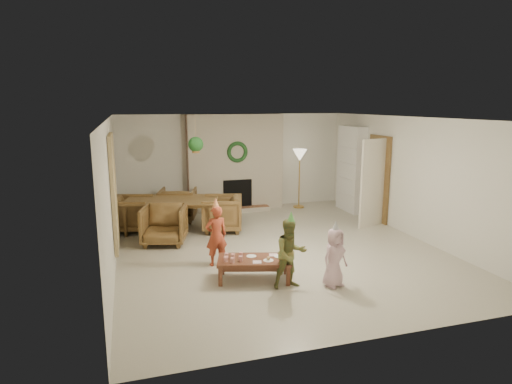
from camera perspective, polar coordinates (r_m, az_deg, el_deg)
name	(u,v)px	position (r m, az deg, el deg)	size (l,w,h in m)	color
floor	(277,248)	(8.54, 2.72, -7.32)	(7.00, 7.00, 0.00)	#B7B29E
ceiling	(278,118)	(8.08, 2.89, 9.69)	(7.00, 7.00, 0.00)	white
wall_back	(234,162)	(11.54, -2.98, 4.03)	(7.00, 7.00, 0.00)	silver
wall_front	(379,239)	(5.15, 15.89, -6.01)	(7.00, 7.00, 0.00)	silver
wall_left	(111,194)	(7.77, -18.56, -0.27)	(7.00, 7.00, 0.00)	silver
wall_right	(412,177)	(9.63, 19.91, 1.84)	(7.00, 7.00, 0.00)	silver
fireplace_mass	(235,162)	(11.34, -2.74, 3.90)	(2.50, 0.40, 2.50)	#511E15
fireplace_hearth	(239,210)	(11.23, -2.25, -2.35)	(1.60, 0.30, 0.12)	brown
fireplace_firebox	(237,194)	(11.31, -2.48, -0.23)	(0.75, 0.12, 0.75)	black
fireplace_wreath	(237,152)	(11.09, -2.46, 5.29)	(0.54, 0.54, 0.10)	#18411D
floor_lamp_base	(299,207)	(11.81, 5.65, -1.93)	(0.29, 0.29, 0.03)	gold
floor_lamp_post	(299,181)	(11.66, 5.72, 1.52)	(0.03, 0.03, 1.42)	gold
floor_lamp_shade	(300,155)	(11.56, 5.79, 4.86)	(0.38, 0.38, 0.32)	beige
bookshelf_carcass	(351,169)	(11.47, 12.43, 2.98)	(0.30, 1.00, 2.20)	white
bookshelf_shelf_a	(349,194)	(11.58, 12.21, -0.21)	(0.30, 0.92, 0.03)	white
bookshelf_shelf_b	(350,179)	(11.50, 12.29, 1.74)	(0.30, 0.92, 0.03)	white
bookshelf_shelf_c	(351,163)	(11.44, 12.38, 3.72)	(0.30, 0.92, 0.03)	white
bookshelf_shelf_d	(351,148)	(11.40, 12.46, 5.71)	(0.30, 0.92, 0.03)	white
books_row_lower	(352,189)	(11.41, 12.51, 0.33)	(0.20, 0.40, 0.24)	maroon
books_row_mid	(349,173)	(11.52, 12.11, 2.47)	(0.20, 0.44, 0.24)	#294A97
books_row_upper	(352,159)	(11.33, 12.56, 4.29)	(0.20, 0.36, 0.22)	gold
door_frame	(378,179)	(10.62, 15.84, 1.69)	(0.05, 0.86, 2.04)	brown
door_leaf	(373,183)	(10.10, 15.15, 1.12)	(0.05, 0.80, 2.00)	beige
curtain_panel	(114,192)	(7.97, -18.23, 0.03)	(0.06, 1.20, 2.00)	#C1B688
dining_table	(172,215)	(9.70, -11.04, -3.03)	(2.01, 1.12, 0.71)	brown
dining_chair_near	(164,225)	(8.85, -12.00, -4.24)	(0.83, 0.86, 0.78)	brown
dining_chair_far	(178,204)	(10.53, -10.25, -1.62)	(0.83, 0.86, 0.78)	brown
dining_chair_left	(131,214)	(9.88, -16.11, -2.79)	(0.83, 0.86, 0.78)	brown
dining_chair_right	(222,213)	(9.56, -4.50, -2.83)	(0.83, 0.86, 0.78)	brown
hanging_plant_cord	(195,133)	(9.24, -7.99, 7.66)	(0.01, 0.01, 0.70)	tan
hanging_plant_pot	(196,150)	(9.27, -7.92, 5.50)	(0.16, 0.16, 0.12)	olive
hanging_plant_foliage	(196,144)	(9.26, -7.95, 6.24)	(0.32, 0.32, 0.32)	#1C5420
coffee_table_top	(254,260)	(6.94, -0.24, -8.97)	(1.15, 0.58, 0.05)	#5A301E
coffee_table_apron	(254,264)	(6.96, -0.24, -9.45)	(1.06, 0.49, 0.07)	#5A301E
coffee_leg_fl	(220,277)	(6.81, -4.71, -11.05)	(0.06, 0.06, 0.30)	#5A301E
coffee_leg_fr	(288,276)	(6.81, 4.26, -11.02)	(0.06, 0.06, 0.30)	#5A301E
coffee_leg_bl	(222,265)	(7.24, -4.45, -9.62)	(0.06, 0.06, 0.30)	#5A301E
coffee_leg_br	(286,265)	(7.25, 3.94, -9.59)	(0.06, 0.06, 0.30)	#5A301E
cup_a	(226,259)	(6.81, -4.01, -8.84)	(0.06, 0.06, 0.08)	white
cup_b	(226,255)	(6.97, -3.92, -8.33)	(0.06, 0.06, 0.08)	white
cup_c	(232,260)	(6.76, -3.12, -8.97)	(0.06, 0.06, 0.08)	white
cup_d	(233,256)	(6.93, -3.06, -8.46)	(0.06, 0.06, 0.08)	white
cup_e	(241,259)	(6.82, -2.04, -8.77)	(0.06, 0.06, 0.08)	white
cup_f	(241,255)	(6.99, -2.01, -8.26)	(0.06, 0.06, 0.08)	white
plate_a	(251,256)	(7.03, -0.61, -8.44)	(0.16, 0.16, 0.01)	white
plate_b	(268,260)	(6.85, 1.64, -8.99)	(0.16, 0.16, 0.01)	white
plate_c	(279,256)	(7.03, 3.04, -8.46)	(0.16, 0.16, 0.01)	white
food_scoop	(268,258)	(6.84, 1.64, -8.72)	(0.06, 0.06, 0.06)	tan
napkin_left	(257,262)	(6.78, 0.15, -9.21)	(0.13, 0.13, 0.01)	#DCA2B7
napkin_right	(273,255)	(7.09, 2.28, -8.28)	(0.13, 0.13, 0.01)	#DCA2B7
child_red	(216,236)	(7.52, -5.25, -5.76)	(0.39, 0.25, 1.06)	#A13A22
party_hat_red	(216,203)	(7.37, -5.34, -1.50)	(0.14, 0.14, 0.20)	#E5C24C
child_plaid	(290,254)	(6.62, 4.56, -8.12)	(0.52, 0.41, 1.08)	olive
party_hat_plaid	(291,217)	(6.45, 4.65, -3.29)	(0.13, 0.13, 0.18)	#5BBB50
child_pink	(335,257)	(6.78, 10.31, -8.49)	(0.45, 0.29, 0.92)	#D4A9B7
party_hat_pink	(336,226)	(6.63, 10.47, -4.44)	(0.12, 0.12, 0.17)	#ACAEB3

